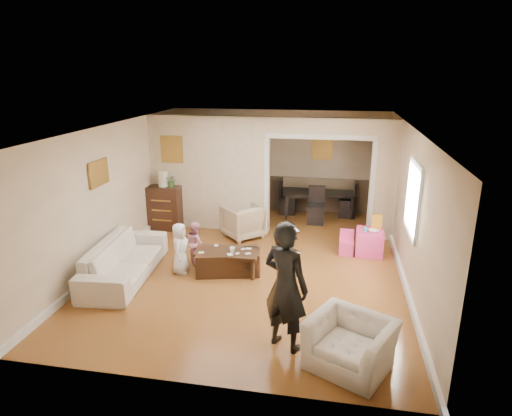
% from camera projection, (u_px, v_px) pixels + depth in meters
% --- Properties ---
extents(floor, '(7.00, 7.00, 0.00)m').
position_uv_depth(floor, '(254.00, 263.00, 8.51)').
color(floor, '#9D5E28').
rests_on(floor, ground).
extents(partition_left, '(2.75, 0.18, 2.60)m').
position_uv_depth(partition_left, '(209.00, 173.00, 10.04)').
color(partition_left, beige).
rests_on(partition_left, ground).
extents(partition_right, '(0.55, 0.18, 2.60)m').
position_uv_depth(partition_right, '(384.00, 181.00, 9.39)').
color(partition_right, beige).
rests_on(partition_right, ground).
extents(partition_header, '(2.22, 0.18, 0.35)m').
position_uv_depth(partition_header, '(321.00, 126.00, 9.28)').
color(partition_header, beige).
rests_on(partition_header, partition_right).
extents(window_pane, '(0.03, 0.95, 1.10)m').
position_uv_depth(window_pane, '(414.00, 199.00, 7.20)').
color(window_pane, white).
rests_on(window_pane, ground).
extents(framed_art_partition, '(0.45, 0.03, 0.55)m').
position_uv_depth(framed_art_partition, '(172.00, 149.00, 9.92)').
color(framed_art_partition, brown).
rests_on(framed_art_partition, partition_left).
extents(framed_art_sofa_wall, '(0.03, 0.55, 0.40)m').
position_uv_depth(framed_art_sofa_wall, '(99.00, 173.00, 7.87)').
color(framed_art_sofa_wall, brown).
extents(framed_art_alcove, '(0.45, 0.03, 0.55)m').
position_uv_depth(framed_art_alcove, '(322.00, 147.00, 11.04)').
color(framed_art_alcove, brown).
extents(sofa, '(1.07, 2.34, 0.66)m').
position_uv_depth(sofa, '(125.00, 259.00, 7.86)').
color(sofa, white).
rests_on(sofa, ground).
extents(armchair_back, '(1.11, 1.11, 0.72)m').
position_uv_depth(armchair_back, '(243.00, 221.00, 9.74)').
color(armchair_back, '#C6AD8A').
rests_on(armchair_back, ground).
extents(armchair_front, '(1.26, 1.21, 0.64)m').
position_uv_depth(armchair_front, '(350.00, 344.00, 5.47)').
color(armchair_front, white).
rests_on(armchair_front, ground).
extents(dresser, '(0.74, 0.42, 1.02)m').
position_uv_depth(dresser, '(165.00, 208.00, 10.20)').
color(dresser, black).
rests_on(dresser, ground).
extents(table_lamp, '(0.22, 0.22, 0.36)m').
position_uv_depth(table_lamp, '(163.00, 179.00, 9.99)').
color(table_lamp, beige).
rests_on(table_lamp, dresser).
extents(potted_plant, '(0.26, 0.22, 0.29)m').
position_uv_depth(potted_plant, '(172.00, 181.00, 9.97)').
color(potted_plant, '#467132').
rests_on(potted_plant, dresser).
extents(coffee_table, '(1.24, 0.82, 0.43)m').
position_uv_depth(coffee_table, '(228.00, 261.00, 8.06)').
color(coffee_table, '#352011').
rests_on(coffee_table, ground).
extents(coffee_cup, '(0.12, 0.12, 0.09)m').
position_uv_depth(coffee_cup, '(232.00, 250.00, 7.92)').
color(coffee_cup, white).
rests_on(coffee_cup, coffee_table).
extents(play_table, '(0.55, 0.55, 0.51)m').
position_uv_depth(play_table, '(369.00, 242.00, 8.85)').
color(play_table, '#FF43A0').
rests_on(play_table, ground).
extents(cereal_box, '(0.20, 0.08, 0.30)m').
position_uv_depth(cereal_box, '(377.00, 222.00, 8.80)').
color(cereal_box, yellow).
rests_on(cereal_box, play_table).
extents(cyan_cup, '(0.08, 0.08, 0.08)m').
position_uv_depth(cyan_cup, '(365.00, 229.00, 8.73)').
color(cyan_cup, teal).
rests_on(cyan_cup, play_table).
extents(toy_block, '(0.09, 0.08, 0.05)m').
position_uv_depth(toy_block, '(364.00, 227.00, 8.89)').
color(toy_block, red).
rests_on(toy_block, play_table).
extents(play_bowl, '(0.21, 0.21, 0.05)m').
position_uv_depth(play_bowl, '(373.00, 231.00, 8.64)').
color(play_bowl, white).
rests_on(play_bowl, play_table).
extents(dining_table, '(1.94, 1.29, 0.63)m').
position_uv_depth(dining_table, '(317.00, 203.00, 11.23)').
color(dining_table, black).
rests_on(dining_table, ground).
extents(adult_person, '(0.77, 0.68, 1.79)m').
position_uv_depth(adult_person, '(286.00, 286.00, 5.70)').
color(adult_person, black).
rests_on(adult_person, ground).
extents(child_kneel_a, '(0.33, 0.48, 0.95)m').
position_uv_depth(child_kneel_a, '(180.00, 248.00, 7.99)').
color(child_kneel_a, white).
rests_on(child_kneel_a, ground).
extents(child_kneel_b, '(0.48, 0.51, 0.82)m').
position_uv_depth(child_kneel_b, '(196.00, 243.00, 8.40)').
color(child_kneel_b, pink).
rests_on(child_kneel_b, ground).
extents(child_toddler, '(0.41, 0.47, 0.76)m').
position_uv_depth(child_toddler, '(290.00, 242.00, 8.54)').
color(child_toddler, black).
rests_on(child_toddler, ground).
extents(craft_papers, '(0.96, 0.48, 0.00)m').
position_uv_depth(craft_papers, '(231.00, 251.00, 7.97)').
color(craft_papers, white).
rests_on(craft_papers, coffee_table).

